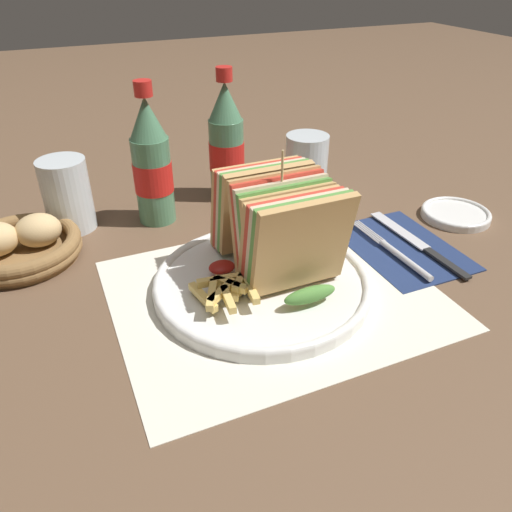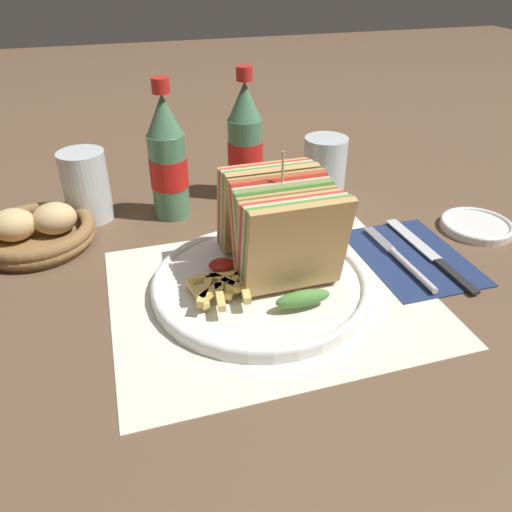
{
  "view_description": "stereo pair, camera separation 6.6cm",
  "coord_description": "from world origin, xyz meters",
  "px_view_note": "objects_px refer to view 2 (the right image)",
  "views": [
    {
      "loc": [
        -0.2,
        -0.5,
        0.39
      ],
      "look_at": [
        0.03,
        0.01,
        0.04
      ],
      "focal_mm": 35.0,
      "sensor_mm": 36.0,
      "label": 1
    },
    {
      "loc": [
        -0.13,
        -0.52,
        0.39
      ],
      "look_at": [
        0.03,
        0.01,
        0.04
      ],
      "focal_mm": 35.0,
      "sensor_mm": 36.0,
      "label": 2
    }
  ],
  "objects_px": {
    "glass_far": "(87,190)",
    "bread_basket": "(37,232)",
    "knife": "(430,254)",
    "glass_near": "(324,174)",
    "plate_main": "(260,283)",
    "side_saucer": "(476,225)",
    "fork": "(405,263)",
    "club_sandwich": "(280,228)",
    "coke_bottle_far": "(245,144)",
    "coke_bottle_near": "(168,160)"
  },
  "relations": [
    {
      "from": "glass_far",
      "to": "bread_basket",
      "type": "relative_size",
      "value": 0.67
    },
    {
      "from": "knife",
      "to": "glass_near",
      "type": "distance_m",
      "value": 0.24
    },
    {
      "from": "plate_main",
      "to": "glass_far",
      "type": "height_order",
      "value": "glass_far"
    },
    {
      "from": "glass_near",
      "to": "side_saucer",
      "type": "height_order",
      "value": "glass_near"
    },
    {
      "from": "side_saucer",
      "to": "fork",
      "type": "bearing_deg",
      "value": -158.63
    },
    {
      "from": "plate_main",
      "to": "bread_basket",
      "type": "distance_m",
      "value": 0.36
    },
    {
      "from": "glass_far",
      "to": "side_saucer",
      "type": "relative_size",
      "value": 1.03
    },
    {
      "from": "club_sandwich",
      "to": "bread_basket",
      "type": "distance_m",
      "value": 0.38
    },
    {
      "from": "plate_main",
      "to": "bread_basket",
      "type": "bearing_deg",
      "value": 144.08
    },
    {
      "from": "coke_bottle_far",
      "to": "glass_near",
      "type": "distance_m",
      "value": 0.15
    },
    {
      "from": "club_sandwich",
      "to": "glass_far",
      "type": "distance_m",
      "value": 0.36
    },
    {
      "from": "fork",
      "to": "coke_bottle_far",
      "type": "bearing_deg",
      "value": 115.25
    },
    {
      "from": "fork",
      "to": "bread_basket",
      "type": "height_order",
      "value": "bread_basket"
    },
    {
      "from": "glass_far",
      "to": "coke_bottle_near",
      "type": "bearing_deg",
      "value": -11.42
    },
    {
      "from": "club_sandwich",
      "to": "coke_bottle_near",
      "type": "relative_size",
      "value": 0.88
    },
    {
      "from": "plate_main",
      "to": "glass_near",
      "type": "xyz_separation_m",
      "value": [
        0.19,
        0.23,
        0.04
      ]
    },
    {
      "from": "knife",
      "to": "coke_bottle_far",
      "type": "distance_m",
      "value": 0.36
    },
    {
      "from": "club_sandwich",
      "to": "coke_bottle_near",
      "type": "xyz_separation_m",
      "value": [
        -0.11,
        0.23,
        0.02
      ]
    },
    {
      "from": "fork",
      "to": "coke_bottle_near",
      "type": "relative_size",
      "value": 0.8
    },
    {
      "from": "club_sandwich",
      "to": "fork",
      "type": "distance_m",
      "value": 0.19
    },
    {
      "from": "club_sandwich",
      "to": "side_saucer",
      "type": "height_order",
      "value": "club_sandwich"
    },
    {
      "from": "fork",
      "to": "glass_near",
      "type": "xyz_separation_m",
      "value": [
        -0.03,
        0.24,
        0.04
      ]
    },
    {
      "from": "club_sandwich",
      "to": "coke_bottle_far",
      "type": "bearing_deg",
      "value": 83.66
    },
    {
      "from": "club_sandwich",
      "to": "coke_bottle_far",
      "type": "relative_size",
      "value": 0.88
    },
    {
      "from": "club_sandwich",
      "to": "glass_near",
      "type": "distance_m",
      "value": 0.26
    },
    {
      "from": "bread_basket",
      "to": "glass_near",
      "type": "bearing_deg",
      "value": 2.16
    },
    {
      "from": "knife",
      "to": "bread_basket",
      "type": "relative_size",
      "value": 1.24
    },
    {
      "from": "knife",
      "to": "side_saucer",
      "type": "relative_size",
      "value": 1.89
    },
    {
      "from": "coke_bottle_far",
      "to": "bread_basket",
      "type": "relative_size",
      "value": 1.31
    },
    {
      "from": "coke_bottle_near",
      "to": "glass_near",
      "type": "xyz_separation_m",
      "value": [
        0.26,
        -0.02,
        -0.05
      ]
    },
    {
      "from": "coke_bottle_far",
      "to": "knife",
      "type": "bearing_deg",
      "value": -54.99
    },
    {
      "from": "knife",
      "to": "glass_near",
      "type": "height_order",
      "value": "glass_near"
    },
    {
      "from": "coke_bottle_near",
      "to": "bread_basket",
      "type": "bearing_deg",
      "value": -169.19
    },
    {
      "from": "club_sandwich",
      "to": "glass_far",
      "type": "relative_size",
      "value": 1.72
    },
    {
      "from": "plate_main",
      "to": "bread_basket",
      "type": "height_order",
      "value": "bread_basket"
    },
    {
      "from": "plate_main",
      "to": "knife",
      "type": "distance_m",
      "value": 0.26
    },
    {
      "from": "coke_bottle_far",
      "to": "side_saucer",
      "type": "xyz_separation_m",
      "value": [
        0.32,
        -0.23,
        -0.09
      ]
    },
    {
      "from": "glass_near",
      "to": "knife",
      "type": "bearing_deg",
      "value": -71.33
    },
    {
      "from": "glass_near",
      "to": "glass_far",
      "type": "height_order",
      "value": "same"
    },
    {
      "from": "knife",
      "to": "glass_far",
      "type": "height_order",
      "value": "glass_far"
    },
    {
      "from": "knife",
      "to": "side_saucer",
      "type": "height_order",
      "value": "side_saucer"
    },
    {
      "from": "coke_bottle_far",
      "to": "side_saucer",
      "type": "height_order",
      "value": "coke_bottle_far"
    },
    {
      "from": "glass_far",
      "to": "side_saucer",
      "type": "distance_m",
      "value": 0.63
    },
    {
      "from": "plate_main",
      "to": "coke_bottle_near",
      "type": "bearing_deg",
      "value": 107.39
    },
    {
      "from": "club_sandwich",
      "to": "knife",
      "type": "distance_m",
      "value": 0.24
    },
    {
      "from": "coke_bottle_near",
      "to": "glass_near",
      "type": "relative_size",
      "value": 1.95
    },
    {
      "from": "side_saucer",
      "to": "coke_bottle_far",
      "type": "bearing_deg",
      "value": 143.82
    },
    {
      "from": "fork",
      "to": "glass_near",
      "type": "height_order",
      "value": "glass_near"
    },
    {
      "from": "glass_near",
      "to": "side_saucer",
      "type": "distance_m",
      "value": 0.26
    },
    {
      "from": "plate_main",
      "to": "fork",
      "type": "bearing_deg",
      "value": -2.52
    }
  ]
}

